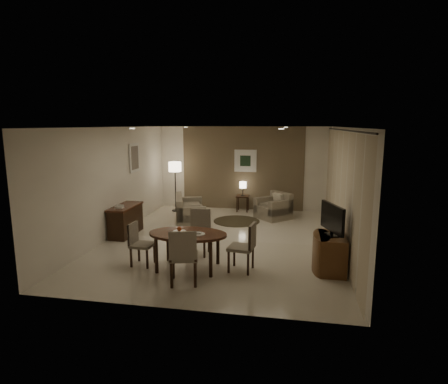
% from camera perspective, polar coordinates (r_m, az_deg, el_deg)
% --- Properties ---
extents(room_shell, '(5.50, 7.00, 2.70)m').
position_cam_1_polar(room_shell, '(9.20, 0.23, 1.44)').
color(room_shell, beige).
rests_on(room_shell, ground).
extents(taupe_accent, '(3.96, 0.03, 2.70)m').
position_cam_1_polar(taupe_accent, '(12.22, 2.82, 3.62)').
color(taupe_accent, brown).
rests_on(taupe_accent, wall_back).
extents(curtain_wall, '(0.08, 6.70, 2.58)m').
position_cam_1_polar(curtain_wall, '(8.73, 17.31, 0.29)').
color(curtain_wall, beige).
rests_on(curtain_wall, wall_right).
extents(curtain_rod, '(0.03, 6.80, 0.03)m').
position_cam_1_polar(curtain_rod, '(8.61, 17.78, 8.97)').
color(curtain_rod, black).
rests_on(curtain_rod, wall_right).
extents(art_back_frame, '(0.72, 0.03, 0.72)m').
position_cam_1_polar(art_back_frame, '(12.16, 3.28, 4.77)').
color(art_back_frame, silver).
rests_on(art_back_frame, wall_back).
extents(art_back_canvas, '(0.34, 0.01, 0.34)m').
position_cam_1_polar(art_back_canvas, '(12.15, 3.27, 4.76)').
color(art_back_canvas, '#1B311C').
rests_on(art_back_canvas, wall_back).
extents(art_left_frame, '(0.03, 0.60, 0.80)m').
position_cam_1_polar(art_left_frame, '(10.71, -13.50, 5.10)').
color(art_left_frame, silver).
rests_on(art_left_frame, wall_left).
extents(art_left_canvas, '(0.01, 0.46, 0.64)m').
position_cam_1_polar(art_left_canvas, '(10.71, -13.43, 5.10)').
color(art_left_canvas, gray).
rests_on(art_left_canvas, wall_left).
extents(downlight_nl, '(0.10, 0.10, 0.01)m').
position_cam_1_polar(downlight_nl, '(7.40, -13.81, 9.38)').
color(downlight_nl, white).
rests_on(downlight_nl, ceiling).
extents(downlight_nr, '(0.10, 0.10, 0.01)m').
position_cam_1_polar(downlight_nr, '(6.75, 8.73, 9.50)').
color(downlight_nr, white).
rests_on(downlight_nr, ceiling).
extents(downlight_fl, '(0.10, 0.10, 0.01)m').
position_cam_1_polar(downlight_fl, '(10.78, -5.86, 9.81)').
color(downlight_fl, white).
rests_on(downlight_fl, ceiling).
extents(downlight_fr, '(0.10, 0.10, 0.01)m').
position_cam_1_polar(downlight_fr, '(10.35, 9.41, 9.71)').
color(downlight_fr, white).
rests_on(downlight_fr, ceiling).
extents(console_desk, '(0.48, 1.20, 0.75)m').
position_cam_1_polar(console_desk, '(9.78, -14.75, -4.20)').
color(console_desk, '#4B2618').
rests_on(console_desk, floor).
extents(telephone, '(0.20, 0.14, 0.09)m').
position_cam_1_polar(telephone, '(9.42, -15.64, -2.13)').
color(telephone, white).
rests_on(telephone, console_desk).
extents(tv_cabinet, '(0.48, 0.90, 0.70)m').
position_cam_1_polar(tv_cabinet, '(7.49, 16.08, -8.94)').
color(tv_cabinet, brown).
rests_on(tv_cabinet, floor).
extents(flat_tv, '(0.36, 0.85, 0.60)m').
position_cam_1_polar(flat_tv, '(7.30, 16.18, -3.95)').
color(flat_tv, black).
rests_on(flat_tv, tv_cabinet).
extents(dining_table, '(1.51, 0.95, 0.71)m').
position_cam_1_polar(dining_table, '(7.34, -5.49, -8.91)').
color(dining_table, '#4B2618').
rests_on(dining_table, floor).
extents(chair_near, '(0.59, 0.59, 1.00)m').
position_cam_1_polar(chair_near, '(6.66, -6.17, -9.62)').
color(chair_near, gray).
rests_on(chair_near, floor).
extents(chair_far, '(0.47, 0.47, 0.95)m').
position_cam_1_polar(chair_far, '(8.07, -3.99, -6.21)').
color(chair_far, gray).
rests_on(chair_far, floor).
extents(chair_left, '(0.43, 0.43, 0.85)m').
position_cam_1_polar(chair_left, '(7.63, -12.31, -7.80)').
color(chair_left, gray).
rests_on(chair_left, floor).
extents(chair_right, '(0.51, 0.51, 0.94)m').
position_cam_1_polar(chair_right, '(7.18, 2.62, -8.36)').
color(chair_right, gray).
rests_on(chair_right, floor).
extents(plate_a, '(0.26, 0.26, 0.02)m').
position_cam_1_polar(plate_a, '(7.33, -6.80, -6.00)').
color(plate_a, white).
rests_on(plate_a, dining_table).
extents(plate_b, '(0.26, 0.26, 0.02)m').
position_cam_1_polar(plate_b, '(7.13, -3.95, -6.41)').
color(plate_b, white).
rests_on(plate_b, dining_table).
extents(fruit_apple, '(0.09, 0.09, 0.09)m').
position_cam_1_polar(fruit_apple, '(7.32, -6.80, -5.60)').
color(fruit_apple, '#B03C14').
rests_on(fruit_apple, plate_a).
extents(napkin, '(0.12, 0.08, 0.03)m').
position_cam_1_polar(napkin, '(7.12, -3.95, -6.23)').
color(napkin, white).
rests_on(napkin, plate_b).
extents(round_rug, '(1.33, 1.33, 0.01)m').
position_cam_1_polar(round_rug, '(10.86, 1.93, -4.44)').
color(round_rug, '#393220').
rests_on(round_rug, floor).
extents(sofa, '(1.75, 1.25, 0.74)m').
position_cam_1_polar(sofa, '(10.79, -5.19, -2.57)').
color(sofa, gray).
rests_on(sofa, floor).
extents(armchair, '(1.19, 1.19, 0.77)m').
position_cam_1_polar(armchair, '(11.19, 7.49, -2.09)').
color(armchair, gray).
rests_on(armchair, floor).
extents(side_table, '(0.40, 0.40, 0.51)m').
position_cam_1_polar(side_table, '(12.05, 2.87, -1.75)').
color(side_table, black).
rests_on(side_table, floor).
extents(table_lamp, '(0.22, 0.22, 0.50)m').
position_cam_1_polar(table_lamp, '(11.96, 2.89, 0.62)').
color(table_lamp, '#FFEAC1').
rests_on(table_lamp, side_table).
extents(floor_lamp, '(0.40, 0.40, 1.59)m').
position_cam_1_polar(floor_lamp, '(12.10, -7.42, 0.82)').
color(floor_lamp, '#FFE5B7').
rests_on(floor_lamp, floor).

